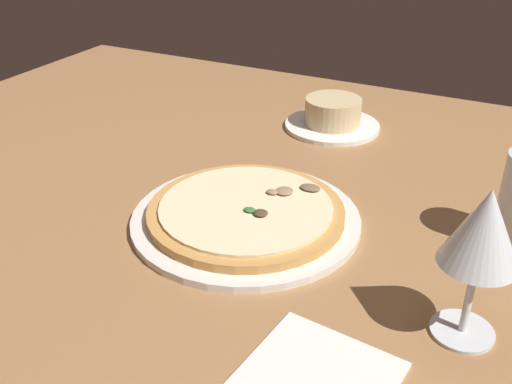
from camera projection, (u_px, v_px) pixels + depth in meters
dining_table at (267, 213)px, 83.92cm from camera, size 150.00×110.00×4.00cm
pizza_main at (245, 214)px, 77.56cm from camera, size 30.06×30.06×3.15cm
ramekin_on_saucer at (333, 116)px, 105.13cm from camera, size 16.87×16.87×5.50cm
wine_glass_near at (483, 233)px, 53.86cm from camera, size 7.55×7.55×16.48cm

